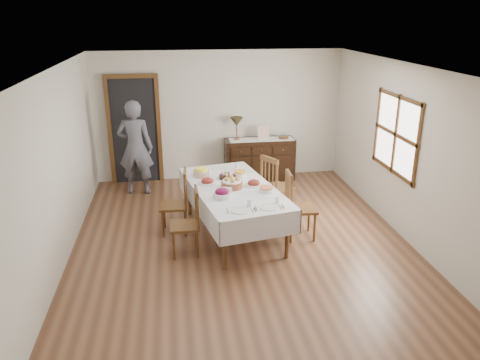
{
  "coord_description": "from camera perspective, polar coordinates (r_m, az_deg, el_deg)",
  "views": [
    {
      "loc": [
        -0.95,
        -6.33,
        3.3
      ],
      "look_at": [
        0.0,
        0.1,
        0.95
      ],
      "focal_mm": 35.0,
      "sensor_mm": 36.0,
      "label": 1
    }
  ],
  "objects": [
    {
      "name": "table_lamp",
      "position": [
        9.41,
        -0.42,
        7.03
      ],
      "size": [
        0.26,
        0.26,
        0.46
      ],
      "color": "brown",
      "rests_on": "sideboard"
    },
    {
      "name": "deco_bowl",
      "position": [
        9.6,
        5.32,
        5.21
      ],
      "size": [
        0.2,
        0.2,
        0.06
      ],
      "color": "#533317",
      "rests_on": "sideboard"
    },
    {
      "name": "butter_dish",
      "position": [
        6.89,
        -1.59,
        -1.21
      ],
      "size": [
        0.15,
        0.12,
        0.07
      ],
      "color": "silver",
      "rests_on": "dining_table"
    },
    {
      "name": "person",
      "position": [
        8.95,
        -12.66,
        4.23
      ],
      "size": [
        0.65,
        0.47,
        1.92
      ],
      "primitive_type": "imported",
      "rotation": [
        0.0,
        0.0,
        2.99
      ],
      "color": "#545560",
      "rests_on": "ground"
    },
    {
      "name": "beet_bowl",
      "position": [
        6.67,
        -2.21,
        -1.7
      ],
      "size": [
        0.25,
        0.25,
        0.15
      ],
      "color": "silver",
      "rests_on": "dining_table"
    },
    {
      "name": "setting_left",
      "position": [
        6.3,
        0.38,
        -3.41
      ],
      "size": [
        0.44,
        0.31,
        0.1
      ],
      "color": "silver",
      "rests_on": "dining_table"
    },
    {
      "name": "ham_platter_b",
      "position": [
        7.16,
        1.69,
        -0.42
      ],
      "size": [
        0.28,
        0.28,
        0.11
      ],
      "color": "silver",
      "rests_on": "dining_table"
    },
    {
      "name": "glass_far_b",
      "position": [
        7.91,
        -0.36,
        1.74
      ],
      "size": [
        0.06,
        0.06,
        0.1
      ],
      "color": "white",
      "rests_on": "dining_table"
    },
    {
      "name": "pineapple_bowl",
      "position": [
        7.56,
        -4.72,
        0.91
      ],
      "size": [
        0.27,
        0.27,
        0.14
      ],
      "color": "tan",
      "rests_on": "dining_table"
    },
    {
      "name": "sideboard",
      "position": [
        9.65,
        2.37,
        2.55
      ],
      "size": [
        1.42,
        0.52,
        0.85
      ],
      "color": "black",
      "rests_on": "ground"
    },
    {
      "name": "bread_basket",
      "position": [
        7.05,
        -1.0,
        -0.43
      ],
      "size": [
        0.32,
        0.32,
        0.17
      ],
      "color": "brown",
      "rests_on": "dining_table"
    },
    {
      "name": "chair_right_near",
      "position": [
        7.14,
        7.02,
        -3.03
      ],
      "size": [
        0.46,
        0.46,
        1.06
      ],
      "rotation": [
        0.0,
        0.0,
        1.52
      ],
      "color": "#533317",
      "rests_on": "ground"
    },
    {
      "name": "egg_basket",
      "position": [
        7.46,
        -1.59,
        0.5
      ],
      "size": [
        0.26,
        0.26,
        0.11
      ],
      "color": "black",
      "rests_on": "dining_table"
    },
    {
      "name": "dining_table",
      "position": [
        7.13,
        -0.82,
        -1.54
      ],
      "size": [
        1.59,
        2.48,
        0.79
      ],
      "rotation": [
        0.0,
        0.0,
        0.2
      ],
      "color": "silver",
      "rests_on": "ground"
    },
    {
      "name": "ground",
      "position": [
        7.2,
        0.12,
        -7.4
      ],
      "size": [
        6.0,
        6.0,
        0.0
      ],
      "primitive_type": "plane",
      "color": "brown"
    },
    {
      "name": "picture_frame",
      "position": [
        9.48,
        2.86,
        5.77
      ],
      "size": [
        0.22,
        0.08,
        0.28
      ],
      "color": "#CAAA91",
      "rests_on": "sideboard"
    },
    {
      "name": "carrot_bowl",
      "position": [
        7.53,
        -0.01,
        0.75
      ],
      "size": [
        0.21,
        0.21,
        0.1
      ],
      "color": "silver",
      "rests_on": "dining_table"
    },
    {
      "name": "glass_far_a",
      "position": [
        7.65,
        -3.79,
        1.09
      ],
      "size": [
        0.06,
        0.06,
        0.1
      ],
      "color": "white",
      "rests_on": "dining_table"
    },
    {
      "name": "ham_platter_a",
      "position": [
        7.25,
        -4.0,
        -0.18
      ],
      "size": [
        0.29,
        0.29,
        0.11
      ],
      "color": "silver",
      "rests_on": "dining_table"
    },
    {
      "name": "casserole_dish",
      "position": [
        6.91,
        3.24,
        -1.14
      ],
      "size": [
        0.22,
        0.22,
        0.07
      ],
      "color": "silver",
      "rests_on": "dining_table"
    },
    {
      "name": "runner",
      "position": [
        9.51,
        2.61,
        4.97
      ],
      "size": [
        1.3,
        0.35,
        0.01
      ],
      "color": "white",
      "rests_on": "sideboard"
    },
    {
      "name": "chair_left_far",
      "position": [
        7.33,
        -7.68,
        -2.65
      ],
      "size": [
        0.45,
        0.45,
        1.02
      ],
      "rotation": [
        0.0,
        0.0,
        -1.63
      ],
      "color": "#533317",
      "rests_on": "ground"
    },
    {
      "name": "chair_right_far",
      "position": [
        7.9,
        4.3,
        -0.65
      ],
      "size": [
        0.6,
        0.6,
        1.06
      ],
      "rotation": [
        0.0,
        0.0,
        2.09
      ],
      "color": "#533317",
      "rests_on": "ground"
    },
    {
      "name": "setting_right",
      "position": [
        6.41,
        3.81,
        -3.03
      ],
      "size": [
        0.44,
        0.31,
        0.1
      ],
      "color": "silver",
      "rests_on": "dining_table"
    },
    {
      "name": "chair_left_near",
      "position": [
        6.67,
        -6.37,
        -5.08
      ],
      "size": [
        0.41,
        0.41,
        0.98
      ],
      "rotation": [
        0.0,
        0.0,
        -1.56
      ],
      "color": "#533317",
      "rests_on": "ground"
    },
    {
      "name": "room_shell",
      "position": [
        7.0,
        -1.57,
        6.16
      ],
      "size": [
        5.02,
        6.02,
        2.65
      ],
      "color": "white",
      "rests_on": "ground"
    }
  ]
}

